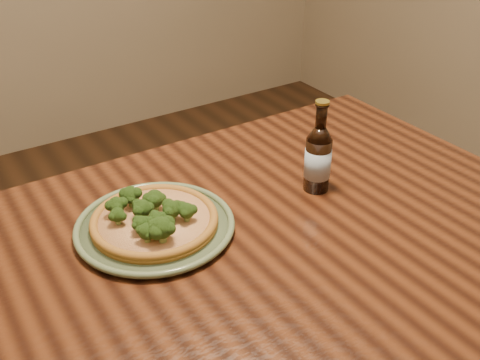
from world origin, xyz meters
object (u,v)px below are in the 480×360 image
table (192,299)px  beer_bottle (318,158)px  plate (155,226)px  pizza (154,219)px

table → beer_bottle: 0.41m
table → beer_bottle: (0.36, 0.07, 0.17)m
beer_bottle → table: bearing=-154.0°
plate → beer_bottle: (0.37, -0.05, 0.07)m
table → pizza: size_ratio=6.27×
table → plate: plate is taller
pizza → beer_bottle: (0.38, -0.05, 0.05)m
plate → pizza: 0.02m
table → beer_bottle: bearing=11.6°
plate → beer_bottle: size_ratio=1.51×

